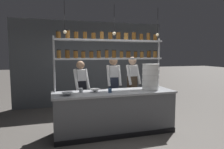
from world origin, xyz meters
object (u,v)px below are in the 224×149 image
(serving_cup_front, at_px, (110,90))
(serving_cup_by_board, at_px, (81,90))
(chef_center, at_px, (113,84))
(chef_left, at_px, (81,88))
(prep_bowl_near_left, at_px, (95,91))
(chef_right, at_px, (132,83))
(container_stack, at_px, (150,77))
(prep_bowl_center_front, at_px, (67,94))
(spice_shelf_unit, at_px, (110,51))

(serving_cup_front, bearing_deg, serving_cup_by_board, 158.92)
(serving_cup_by_board, bearing_deg, chef_center, 34.94)
(chef_left, distance_m, prep_bowl_near_left, 0.75)
(chef_right, distance_m, container_stack, 0.91)
(serving_cup_front, bearing_deg, container_stack, 3.40)
(container_stack, relative_size, serving_cup_by_board, 6.72)
(chef_right, bearing_deg, prep_bowl_center_front, -161.50)
(prep_bowl_near_left, distance_m, serving_cup_front, 0.33)
(chef_center, distance_m, serving_cup_front, 0.94)
(spice_shelf_unit, relative_size, chef_left, 1.62)
(prep_bowl_near_left, relative_size, serving_cup_front, 2.43)
(chef_left, distance_m, prep_bowl_center_front, 1.01)
(chef_center, bearing_deg, prep_bowl_center_front, -140.86)
(spice_shelf_unit, xyz_separation_m, chef_left, (-0.62, 0.46, -0.92))
(chef_center, relative_size, serving_cup_front, 17.19)
(spice_shelf_unit, height_order, prep_bowl_near_left, spice_shelf_unit)
(chef_left, xyz_separation_m, serving_cup_front, (0.49, -0.89, 0.08))
(chef_left, bearing_deg, prep_bowl_center_front, -127.62)
(spice_shelf_unit, height_order, prep_bowl_center_front, spice_shelf_unit)
(chef_right, height_order, prep_bowl_near_left, chef_right)
(chef_left, bearing_deg, chef_center, -15.86)
(spice_shelf_unit, xyz_separation_m, chef_center, (0.22, 0.45, -0.86))
(chef_right, height_order, serving_cup_by_board, chef_right)
(chef_left, height_order, serving_cup_front, chef_left)
(container_stack, bearing_deg, chef_left, 150.59)
(prep_bowl_center_front, bearing_deg, container_stack, 3.10)
(chef_left, height_order, prep_bowl_near_left, chef_left)
(prep_bowl_center_front, bearing_deg, serving_cup_front, 2.78)
(chef_right, bearing_deg, spice_shelf_unit, -156.80)
(chef_right, bearing_deg, chef_left, 171.59)
(prep_bowl_center_front, relative_size, serving_cup_front, 2.35)
(serving_cup_by_board, bearing_deg, container_stack, -6.07)
(chef_right, distance_m, serving_cup_front, 1.29)
(prep_bowl_near_left, bearing_deg, prep_bowl_center_front, -160.89)
(serving_cup_front, bearing_deg, prep_bowl_near_left, 150.09)
(spice_shelf_unit, relative_size, chef_right, 1.53)
(prep_bowl_near_left, relative_size, serving_cup_by_board, 2.66)
(chef_left, height_order, container_stack, chef_left)
(spice_shelf_unit, distance_m, chef_center, 0.99)
(chef_center, xyz_separation_m, serving_cup_by_board, (-0.93, -0.65, 0.01))
(serving_cup_front, distance_m, serving_cup_by_board, 0.62)
(container_stack, xyz_separation_m, prep_bowl_near_left, (-1.26, 0.11, -0.27))
(chef_center, bearing_deg, chef_right, 8.50)
(container_stack, bearing_deg, prep_bowl_near_left, 175.19)
(container_stack, bearing_deg, chef_right, 95.34)
(prep_bowl_center_front, bearing_deg, serving_cup_by_board, 41.25)
(chef_center, distance_m, prep_bowl_near_left, 0.95)
(chef_center, bearing_deg, serving_cup_front, -109.24)
(chef_right, distance_m, prep_bowl_center_front, 2.02)
(spice_shelf_unit, distance_m, chef_right, 1.25)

